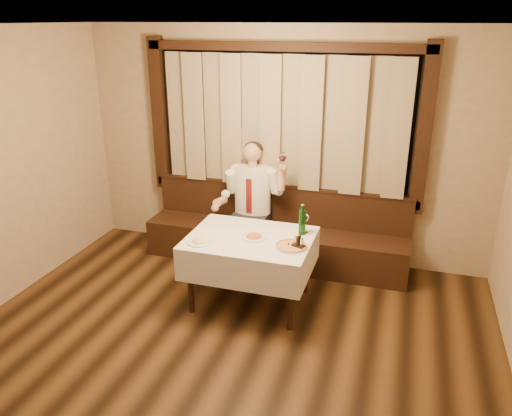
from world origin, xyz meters
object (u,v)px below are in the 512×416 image
(dining_table, at_px, (250,246))
(green_bottle, at_px, (302,222))
(pizza, at_px, (291,246))
(pasta_red, at_px, (254,235))
(banquette, at_px, (276,237))
(pasta_cream, at_px, (199,240))
(seated_man, at_px, (251,196))
(cruet_caddy, at_px, (298,244))

(dining_table, relative_size, green_bottle, 3.88)
(pizza, xyz_separation_m, pasta_red, (-0.41, 0.11, 0.02))
(green_bottle, bearing_deg, dining_table, -155.24)
(banquette, xyz_separation_m, pasta_cream, (-0.44, -1.31, 0.48))
(pasta_red, bearing_deg, seated_man, 109.31)
(pasta_cream, xyz_separation_m, green_bottle, (0.93, 0.51, 0.11))
(green_bottle, bearing_deg, pasta_cream, -151.05)
(banquette, xyz_separation_m, pasta_red, (0.04, -1.04, 0.48))
(banquette, height_order, pizza, banquette)
(green_bottle, distance_m, cruet_caddy, 0.36)
(cruet_caddy, xyz_separation_m, seated_man, (-0.82, 1.05, 0.05))
(dining_table, bearing_deg, banquette, 90.00)
(dining_table, relative_size, cruet_caddy, 9.11)
(banquette, distance_m, green_bottle, 1.10)
(cruet_caddy, bearing_deg, pasta_red, -171.11)
(pizza, relative_size, pasta_cream, 1.38)
(pasta_red, height_order, pasta_cream, pasta_red)
(pasta_cream, distance_m, cruet_caddy, 0.98)
(pasta_red, distance_m, green_bottle, 0.52)
(banquette, relative_size, pasta_cream, 13.56)
(banquette, distance_m, pizza, 1.31)
(banquette, xyz_separation_m, pizza, (0.46, -1.14, 0.46))
(pasta_red, xyz_separation_m, cruet_caddy, (0.49, -0.11, 0.01))
(pasta_cream, bearing_deg, green_bottle, 28.95)
(pasta_red, xyz_separation_m, green_bottle, (0.45, 0.24, 0.10))
(green_bottle, bearing_deg, cruet_caddy, -83.26)
(pasta_red, bearing_deg, dining_table, 163.43)
(pasta_red, relative_size, green_bottle, 0.78)
(pizza, relative_size, pasta_red, 1.27)
(dining_table, xyz_separation_m, green_bottle, (0.49, 0.23, 0.24))
(dining_table, distance_m, green_bottle, 0.59)
(cruet_caddy, distance_m, seated_man, 1.33)
(green_bottle, bearing_deg, pizza, -95.50)
(pizza, xyz_separation_m, pasta_cream, (-0.90, -0.17, 0.02))
(banquette, bearing_deg, dining_table, -90.00)
(banquette, distance_m, seated_man, 0.62)
(banquette, bearing_deg, pizza, -68.23)
(pizza, distance_m, pasta_cream, 0.91)
(banquette, xyz_separation_m, dining_table, (0.00, -1.02, 0.34))
(banquette, height_order, cruet_caddy, banquette)
(banquette, relative_size, green_bottle, 9.77)
(pasta_cream, xyz_separation_m, seated_man, (0.15, 1.22, 0.07))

